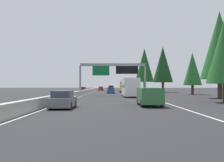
# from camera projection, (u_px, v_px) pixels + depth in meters

# --- Properties ---
(ground_plane) EXTENTS (320.00, 320.00, 0.00)m
(ground_plane) POSITION_uv_depth(u_px,v_px,m) (87.00, 94.00, 64.06)
(ground_plane) COLOR #262628
(median_barrier) EXTENTS (180.00, 0.56, 0.90)m
(median_barrier) POSITION_uv_depth(u_px,v_px,m) (92.00, 90.00, 84.06)
(median_barrier) COLOR #ADAAA3
(median_barrier) RESTS_ON ground
(shoulder_stripe_right) EXTENTS (160.00, 0.16, 0.01)m
(shoulder_stripe_right) POSITION_uv_depth(u_px,v_px,m) (133.00, 93.00, 74.08)
(shoulder_stripe_right) COLOR silver
(shoulder_stripe_right) RESTS_ON ground
(shoulder_stripe_median) EXTENTS (160.00, 0.16, 0.01)m
(shoulder_stripe_median) POSITION_uv_depth(u_px,v_px,m) (91.00, 93.00, 74.06)
(shoulder_stripe_median) COLOR silver
(shoulder_stripe_median) RESTS_ON ground
(sign_gantry_overhead) EXTENTS (0.50, 12.68, 6.09)m
(sign_gantry_overhead) POSITION_uv_depth(u_px,v_px,m) (114.00, 70.00, 52.61)
(sign_gantry_overhead) COLOR gray
(sign_gantry_overhead) RESTS_ON ground
(sedan_mid_center) EXTENTS (4.40, 1.80, 1.47)m
(sedan_mid_center) POSITION_uv_depth(u_px,v_px,m) (63.00, 100.00, 23.28)
(sedan_mid_center) COLOR slate
(sedan_mid_center) RESTS_ON ground
(minivan_near_center) EXTENTS (5.00, 1.95, 1.69)m
(minivan_near_center) POSITION_uv_depth(u_px,v_px,m) (149.00, 96.00, 25.84)
(minivan_near_center) COLOR #2D6B38
(minivan_near_center) RESTS_ON ground
(box_truck_mid_left) EXTENTS (8.50, 2.40, 2.95)m
(box_truck_mid_left) POSITION_uv_depth(u_px,v_px,m) (124.00, 86.00, 77.57)
(box_truck_mid_left) COLOR gold
(box_truck_mid_left) RESTS_ON ground
(pickup_near_right) EXTENTS (5.60, 2.00, 1.86)m
(pickup_near_right) POSITION_uv_depth(u_px,v_px,m) (111.00, 88.00, 108.28)
(pickup_near_right) COLOR black
(pickup_near_right) RESTS_ON ground
(sedan_far_right) EXTENTS (4.40, 1.80, 1.47)m
(sedan_far_right) POSITION_uv_depth(u_px,v_px,m) (101.00, 89.00, 104.44)
(sedan_far_right) COLOR red
(sedan_far_right) RESTS_ON ground
(bus_far_left) EXTENTS (11.50, 2.55, 3.10)m
(bus_far_left) POSITION_uv_depth(u_px,v_px,m) (130.00, 87.00, 48.39)
(bus_far_left) COLOR white
(bus_far_left) RESTS_ON ground
(sedan_distant_a) EXTENTS (4.40, 1.80, 1.47)m
(sedan_distant_a) POSITION_uv_depth(u_px,v_px,m) (111.00, 91.00, 66.16)
(sedan_distant_a) COLOR #1E4793
(sedan_distant_a) RESTS_ON ground
(oncoming_near) EXTENTS (4.40, 1.80, 1.47)m
(oncoming_near) POSITION_uv_depth(u_px,v_px,m) (83.00, 90.00, 82.94)
(oncoming_near) COLOR red
(oncoming_near) RESTS_ON ground
(conifer_right_near) EXTENTS (5.78, 5.78, 13.13)m
(conifer_right_near) POSITION_uv_depth(u_px,v_px,m) (220.00, 45.00, 41.67)
(conifer_right_near) COLOR #4C3823
(conifer_right_near) RESTS_ON ground
(conifer_right_mid) EXTENTS (3.87, 3.87, 8.79)m
(conifer_right_mid) POSITION_uv_depth(u_px,v_px,m) (192.00, 69.00, 58.00)
(conifer_right_mid) COLOR #4C3823
(conifer_right_mid) RESTS_ON ground
(conifer_right_far) EXTENTS (5.56, 5.56, 12.64)m
(conifer_right_far) POSITION_uv_depth(u_px,v_px,m) (163.00, 65.00, 76.73)
(conifer_right_far) COLOR #4C3823
(conifer_right_far) RESTS_ON ground
(conifer_right_distant) EXTENTS (6.26, 6.26, 14.22)m
(conifer_right_distant) POSITION_uv_depth(u_px,v_px,m) (144.00, 65.00, 92.44)
(conifer_right_distant) COLOR #4C3823
(conifer_right_distant) RESTS_ON ground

